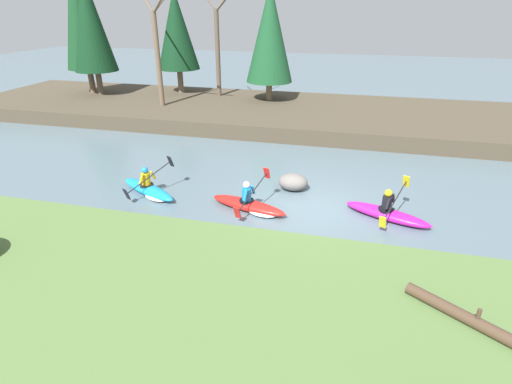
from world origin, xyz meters
name	(u,v)px	position (x,y,z in m)	size (l,w,h in m)	color
ground_plane	(312,209)	(0.00, 0.00, 0.00)	(90.00, 90.00, 0.00)	slate
riverbank_near	(273,350)	(0.00, -6.37, 0.31)	(44.00, 7.48, 0.62)	#56753D
riverbank_far	(335,116)	(0.00, 10.75, 0.38)	(44.00, 8.70, 0.77)	#4C4233
conifer_tree_far_left	(79,10)	(-15.86, 11.57, 5.74)	(2.58, 2.58, 8.43)	brown
conifer_tree_left	(90,22)	(-15.07, 11.26, 5.10)	(2.63, 2.63, 7.21)	brown
conifer_tree_mid_left	(176,30)	(-10.29, 13.14, 4.63)	(2.66, 2.66, 6.26)	brown
conifer_tree_centre	(270,33)	(-4.14, 12.34, 4.57)	(2.74, 2.74, 6.53)	#7A664C
bare_tree_upstream	(158,48)	(-9.80, 9.45, 3.93)	(3.70, 3.65, 6.72)	brown
bare_tree_mid_upstream	(218,43)	(-7.46, 12.81, 3.96)	(3.73, 3.69, 6.79)	brown
kayaker_lead	(388,213)	(2.37, -0.09, 0.22)	(2.73, 1.98, 1.20)	#C61999
kayaker_middle	(251,205)	(-1.93, -0.57, 0.20)	(2.77, 2.04, 1.20)	red
kayaker_trailing	(150,189)	(-5.71, -0.26, 0.20)	(2.68, 1.93, 1.20)	#1993D6
boulder_midstream	(293,182)	(-0.87, 1.37, 0.30)	(1.07, 0.83, 0.60)	slate
driftwood_log	(465,317)	(3.48, -5.10, 0.74)	(2.10, 1.52, 0.44)	#4C3828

